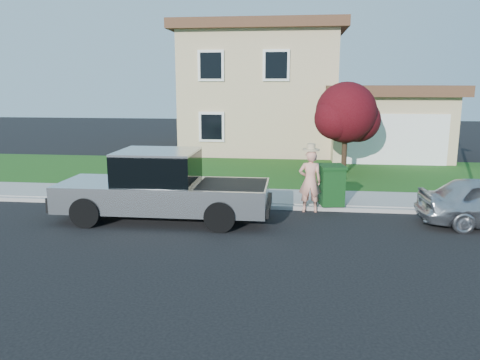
{
  "coord_description": "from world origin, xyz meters",
  "views": [
    {
      "loc": [
        2.01,
        -10.79,
        3.69
      ],
      "look_at": [
        0.57,
        1.29,
        1.2
      ],
      "focal_mm": 35.0,
      "sensor_mm": 36.0,
      "label": 1
    }
  ],
  "objects_px": {
    "woman": "(310,180)",
    "ornamental_tree": "(347,115)",
    "pickup_truck": "(163,188)",
    "trash_bin": "(331,185)"
  },
  "relations": [
    {
      "from": "pickup_truck",
      "to": "trash_bin",
      "type": "xyz_separation_m",
      "value": [
        4.7,
        1.68,
        -0.15
      ]
    },
    {
      "from": "woman",
      "to": "ornamental_tree",
      "type": "bearing_deg",
      "value": -107.36
    },
    {
      "from": "pickup_truck",
      "to": "woman",
      "type": "relative_size",
      "value": 2.92
    },
    {
      "from": "ornamental_tree",
      "to": "woman",
      "type": "bearing_deg",
      "value": -105.38
    },
    {
      "from": "woman",
      "to": "ornamental_tree",
      "type": "height_order",
      "value": "ornamental_tree"
    },
    {
      "from": "pickup_truck",
      "to": "ornamental_tree",
      "type": "relative_size",
      "value": 1.59
    },
    {
      "from": "pickup_truck",
      "to": "trash_bin",
      "type": "bearing_deg",
      "value": 19.24
    },
    {
      "from": "ornamental_tree",
      "to": "trash_bin",
      "type": "relative_size",
      "value": 3.11
    },
    {
      "from": "woman",
      "to": "ornamental_tree",
      "type": "distance_m",
      "value": 6.15
    },
    {
      "from": "woman",
      "to": "trash_bin",
      "type": "relative_size",
      "value": 1.69
    }
  ]
}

